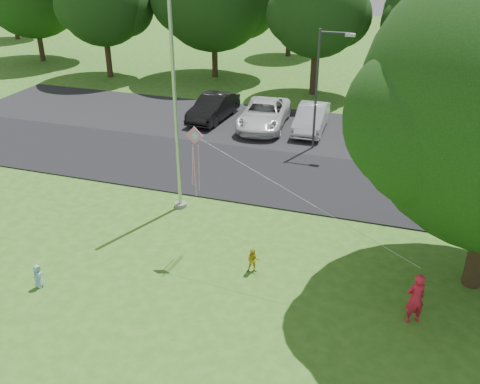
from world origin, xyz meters
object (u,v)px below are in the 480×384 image
(flagpole, at_px, (175,109))
(woman, at_px, (415,298))
(kite, at_px, (200,151))
(street_lamp, at_px, (322,80))
(child_yellow, at_px, (253,261))
(child_blue, at_px, (38,276))
(trash_can, at_px, (373,148))

(flagpole, bearing_deg, woman, -25.31)
(kite, bearing_deg, woman, -14.94)
(street_lamp, relative_size, child_yellow, 6.85)
(street_lamp, distance_m, child_yellow, 11.94)
(child_blue, bearing_deg, street_lamp, -21.20)
(trash_can, relative_size, woman, 0.51)
(woman, height_order, child_yellow, woman)
(trash_can, height_order, child_yellow, child_yellow)
(street_lamp, bearing_deg, woman, -67.45)
(child_blue, height_order, kite, kite)
(street_lamp, xyz_separation_m, kite, (-2.01, -10.82, 0.20))
(street_lamp, xyz_separation_m, woman, (5.19, -12.42, -2.83))
(woman, xyz_separation_m, kite, (-7.20, 1.60, 3.03))
(street_lamp, relative_size, kite, 0.79)
(street_lamp, bearing_deg, trash_can, -0.14)
(trash_can, bearing_deg, kite, -114.09)
(child_yellow, xyz_separation_m, kite, (-2.05, 0.69, 3.40))
(flagpole, height_order, woman, flagpole)
(flagpole, distance_m, woman, 10.87)
(child_yellow, bearing_deg, child_blue, -168.84)
(trash_can, relative_size, child_blue, 1.02)
(woman, height_order, kite, kite)
(trash_can, distance_m, child_yellow, 11.84)
(flagpole, relative_size, woman, 6.09)
(woman, relative_size, child_yellow, 1.85)
(woman, relative_size, kite, 0.21)
(trash_can, xyz_separation_m, kite, (-4.84, -10.82, 3.43))
(street_lamp, height_order, trash_can, street_lamp)
(child_blue, bearing_deg, kite, -47.20)
(flagpole, relative_size, child_blue, 12.25)
(child_yellow, height_order, kite, kite)
(child_yellow, relative_size, child_blue, 1.09)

